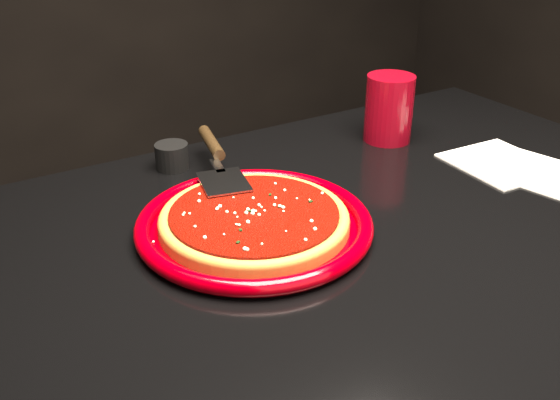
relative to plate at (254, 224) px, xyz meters
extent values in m
cylinder|color=#7E0006|center=(0.00, 0.00, 0.00)|extent=(0.43, 0.43, 0.02)
cylinder|color=olive|center=(0.00, 0.00, 0.00)|extent=(0.34, 0.34, 0.01)
torus|color=olive|center=(0.00, 0.00, 0.01)|extent=(0.34, 0.34, 0.02)
cylinder|color=#750B03|center=(0.00, 0.00, 0.02)|extent=(0.30, 0.30, 0.01)
cylinder|color=maroon|center=(0.38, 0.17, 0.05)|extent=(0.11, 0.11, 0.12)
cube|color=silver|center=(0.50, -0.08, -0.01)|extent=(0.17, 0.17, 0.00)
cube|color=silver|center=(0.47, -0.02, -0.01)|extent=(0.16, 0.17, 0.00)
cylinder|color=black|center=(-0.01, 0.26, 0.01)|extent=(0.07, 0.07, 0.04)
camera|label=1|loc=(-0.36, -0.66, 0.43)|focal=40.00mm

